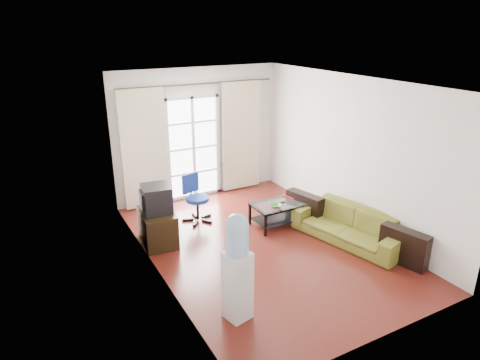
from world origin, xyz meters
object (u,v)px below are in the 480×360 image
(tv_stand, at_px, (158,227))
(task_chair, at_px, (197,207))
(sofa, at_px, (349,225))
(water_cooler, at_px, (237,265))
(coffee_table, at_px, (281,210))
(crt_tv, at_px, (155,199))

(tv_stand, distance_m, task_chair, 1.05)
(sofa, relative_size, task_chair, 2.34)
(task_chair, relative_size, water_cooler, 0.62)
(water_cooler, bearing_deg, sofa, 5.54)
(sofa, height_order, water_cooler, water_cooler)
(coffee_table, distance_m, crt_tv, 2.31)
(sofa, bearing_deg, crt_tv, -131.14)
(task_chair, xyz_separation_m, water_cooler, (-0.67, -2.87, 0.49))
(crt_tv, relative_size, task_chair, 0.61)
(sofa, bearing_deg, coffee_table, -161.68)
(coffee_table, xyz_separation_m, water_cooler, (-1.95, -1.96, 0.47))
(coffee_table, xyz_separation_m, crt_tv, (-2.21, 0.42, 0.52))
(coffee_table, relative_size, tv_stand, 1.35)
(coffee_table, bearing_deg, crt_tv, 169.30)
(coffee_table, height_order, crt_tv, crt_tv)
(task_chair, bearing_deg, sofa, -60.83)
(water_cooler, bearing_deg, task_chair, 63.97)
(coffee_table, bearing_deg, sofa, -58.10)
(crt_tv, bearing_deg, tv_stand, -86.93)
(sofa, relative_size, tv_stand, 2.66)
(sofa, height_order, crt_tv, crt_tv)
(task_chair, bearing_deg, coffee_table, -50.49)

